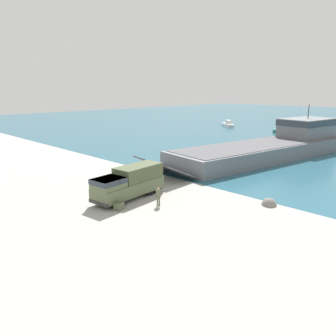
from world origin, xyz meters
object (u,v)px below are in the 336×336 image
military_truck (129,182)px  mooring_bollard (141,172)px  moored_boat_b (281,129)px  moored_boat_a (228,124)px  soldier_on_ramp (158,195)px  cargo_crate (119,206)px  landing_craft (275,144)px

military_truck → mooring_bollard: military_truck is taller
military_truck → moored_boat_b: 62.45m
military_truck → moored_boat_a: (-29.79, 60.00, -0.99)m
soldier_on_ramp → mooring_bollard: 11.75m
mooring_bollard → cargo_crate: mooring_bollard is taller
moored_boat_b → mooring_bollard: bearing=-99.0°
soldier_on_ramp → cargo_crate: bearing=93.4°
moored_boat_a → cargo_crate: (31.69, -62.76, -0.30)m
landing_craft → moored_boat_a: (-29.98, 30.03, -1.34)m
moored_boat_a → soldier_on_ramp: bearing=-110.5°
soldier_on_ramp → mooring_bollard: bearing=-0.1°
military_truck → soldier_on_ramp: military_truck is taller
landing_craft → cargo_crate: landing_craft is taller
military_truck → soldier_on_ramp: 3.77m
soldier_on_ramp → cargo_crate: size_ratio=2.22×
moored_boat_a → moored_boat_b: (15.75, 0.84, -0.08)m
landing_craft → moored_boat_a: bearing=143.5°
landing_craft → moored_boat_b: 34.02m
mooring_bollard → cargo_crate: 12.51m
military_truck → mooring_bollard: 9.27m
military_truck → moored_boat_a: size_ratio=1.27×
landing_craft → cargo_crate: size_ratio=49.00×
landing_craft → mooring_bollard: landing_craft is taller
soldier_on_ramp → moored_boat_b: size_ratio=0.20×
military_truck → moored_boat_a: bearing=-160.0°
soldier_on_ramp → moored_boat_a: bearing=-28.3°
military_truck → cargo_crate: 3.59m
soldier_on_ramp → cargo_crate: (-1.79, -3.23, -0.70)m
military_truck → cargo_crate: bearing=28.1°
soldier_on_ramp → moored_boat_b: (-17.72, 60.36, -0.48)m
landing_craft → military_truck: 29.97m
moored_boat_b → cargo_crate: size_ratio=11.07×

